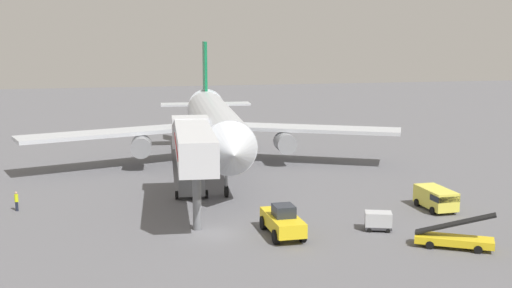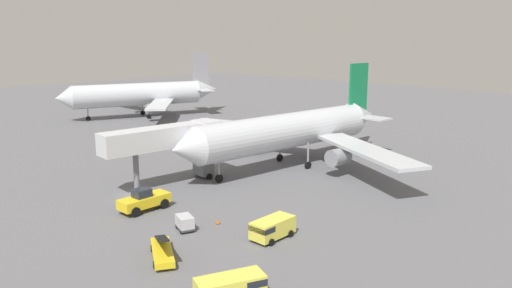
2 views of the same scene
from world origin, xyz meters
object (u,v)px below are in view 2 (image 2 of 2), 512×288
object	(u,v)px
service_van_mid_center	(272,228)
service_van_mid_right	(232,287)
safety_cone_alpha	(218,221)
baggage_cart_rear_right	(185,222)
airplane_background	(142,94)
ground_crew_worker_foreground	(135,153)
belt_loader_truck	(162,250)
pushback_tug	(144,200)
airplane_at_gate	(291,131)
jet_bridge	(171,140)

from	to	relation	value
service_van_mid_center	service_van_mid_right	bearing A→B (deg)	-61.21
service_van_mid_center	safety_cone_alpha	distance (m)	6.66
service_van_mid_center	baggage_cart_rear_right	world-z (taller)	service_van_mid_center
service_van_mid_center	airplane_background	bearing A→B (deg)	155.85
service_van_mid_right	ground_crew_worker_foreground	size ratio (longest dim) A/B	3.07
safety_cone_alpha	belt_loader_truck	bearing A→B (deg)	-73.13
service_van_mid_right	service_van_mid_center	xyz separation A→B (m)	(-5.74, 10.44, -0.03)
ground_crew_worker_foreground	pushback_tug	bearing A→B (deg)	-29.70
airplane_at_gate	pushback_tug	distance (m)	26.72
safety_cone_alpha	airplane_background	distance (m)	73.42
airplane_background	pushback_tug	bearing A→B (deg)	-32.83
pushback_tug	service_van_mid_right	xyz separation A→B (m)	(21.19, -6.29, -0.02)
airplane_at_gate	belt_loader_truck	xyz separation A→B (m)	(12.68, -32.05, -4.61)
jet_bridge	airplane_background	bearing A→B (deg)	150.75
jet_bridge	safety_cone_alpha	bearing A→B (deg)	-18.82
airplane_at_gate	ground_crew_worker_foreground	xyz separation A→B (m)	(-20.25, -14.18, -4.41)
safety_cone_alpha	baggage_cart_rear_right	bearing A→B (deg)	-107.23
baggage_cart_rear_right	service_van_mid_right	bearing A→B (deg)	-23.88
airplane_background	ground_crew_worker_foreground	bearing A→B (deg)	-34.63
jet_bridge	pushback_tug	distance (m)	11.10
airplane_at_gate	jet_bridge	world-z (taller)	airplane_at_gate
belt_loader_truck	airplane_background	xyz separation A→B (m)	(-67.88, 42.01, 4.75)
pushback_tug	safety_cone_alpha	distance (m)	9.48
pushback_tug	baggage_cart_rear_right	world-z (taller)	pushback_tug
service_van_mid_center	baggage_cart_rear_right	size ratio (longest dim) A/B	1.88
airplane_at_gate	belt_loader_truck	size ratio (longest dim) A/B	7.98
airplane_at_gate	service_van_mid_center	xyz separation A→B (m)	(16.55, -22.22, -4.24)
service_van_mid_center	airplane_background	xyz separation A→B (m)	(-71.75, 32.17, 4.38)
baggage_cart_rear_right	airplane_at_gate	bearing A→B (deg)	108.53
jet_bridge	airplane_background	world-z (taller)	airplane_background
service_van_mid_center	airplane_at_gate	bearing A→B (deg)	126.69
jet_bridge	baggage_cart_rear_right	xyz separation A→B (m)	(13.79, -8.50, -5.08)
belt_loader_truck	ground_crew_worker_foreground	world-z (taller)	belt_loader_truck
airplane_at_gate	service_van_mid_right	size ratio (longest dim) A/B	8.34
service_van_mid_right	safety_cone_alpha	distance (m)	15.43
jet_bridge	belt_loader_truck	distance (m)	22.88
baggage_cart_rear_right	safety_cone_alpha	world-z (taller)	baggage_cart_rear_right
service_van_mid_right	baggage_cart_rear_right	distance (m)	14.57
baggage_cart_rear_right	airplane_background	distance (m)	74.08
pushback_tug	belt_loader_truck	xyz separation A→B (m)	(11.58, -5.69, -0.43)
jet_bridge	service_van_mid_right	size ratio (longest dim) A/B	3.05
safety_cone_alpha	airplane_background	bearing A→B (deg)	152.97
pushback_tug	airplane_background	distance (m)	67.14
service_van_mid_right	pushback_tug	bearing A→B (deg)	163.47
airplane_at_gate	service_van_mid_right	distance (m)	39.76
airplane_background	service_van_mid_center	bearing A→B (deg)	-24.15
service_van_mid_center	ground_crew_worker_foreground	xyz separation A→B (m)	(-36.80, 8.03, -0.18)
pushback_tug	service_van_mid_right	size ratio (longest dim) A/B	1.07
jet_bridge	service_van_mid_right	bearing A→B (deg)	-27.97
belt_loader_truck	safety_cone_alpha	world-z (taller)	belt_loader_truck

